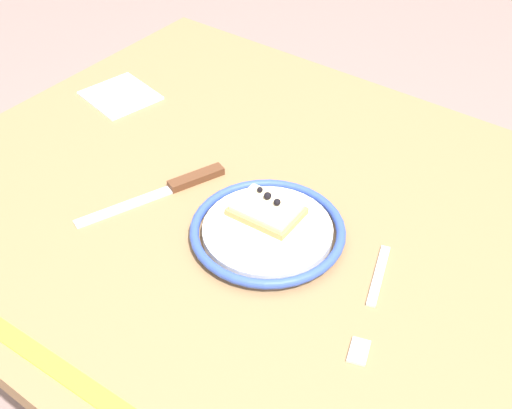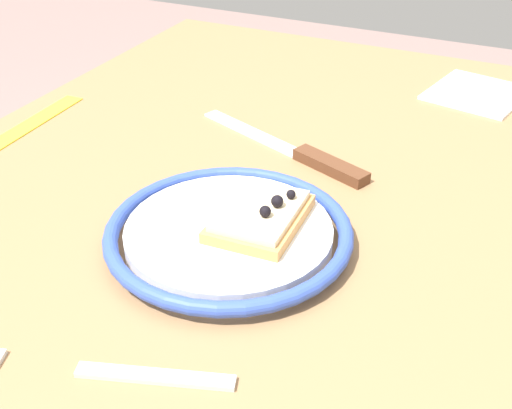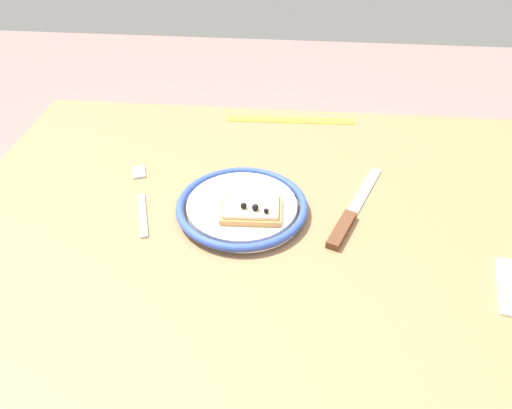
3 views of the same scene
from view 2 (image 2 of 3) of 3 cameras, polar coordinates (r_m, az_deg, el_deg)
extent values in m
cube|color=#936D47|center=(0.61, 3.40, -3.42)|extent=(1.04, 0.83, 0.03)
cylinder|color=#4C4742|center=(1.30, -4.01, -2.77)|extent=(0.05, 0.05, 0.75)
cylinder|color=white|center=(0.58, -2.34, -2.68)|extent=(0.18, 0.18, 0.02)
torus|color=#334FB2|center=(0.58, -2.35, -2.32)|extent=(0.22, 0.22, 0.01)
cube|color=tan|center=(0.58, 0.33, -1.18)|extent=(0.10, 0.07, 0.01)
cube|color=beige|center=(0.57, 0.33, -0.52)|extent=(0.09, 0.07, 0.01)
sphere|color=black|center=(0.56, 0.79, -0.59)|extent=(0.01, 0.01, 0.01)
sphere|color=black|center=(0.58, 3.00, 0.87)|extent=(0.01, 0.01, 0.01)
sphere|color=black|center=(0.57, 1.83, 0.28)|extent=(0.01, 0.01, 0.01)
cube|color=silver|center=(0.77, -0.35, 6.17)|extent=(0.07, 0.15, 0.00)
cube|color=#59331E|center=(0.70, 6.40, 3.31)|extent=(0.05, 0.09, 0.01)
cube|color=silver|center=(0.47, -8.62, -14.34)|extent=(0.05, 0.11, 0.00)
cube|color=yellow|center=(0.81, -20.91, 5.04)|extent=(0.27, 0.03, 0.00)
cube|color=white|center=(0.92, 18.39, 9.02)|extent=(0.14, 0.13, 0.00)
camera|label=1|loc=(0.82, -77.90, 32.15)|focal=46.25mm
camera|label=3|loc=(0.68, 76.47, 26.46)|focal=35.10mm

